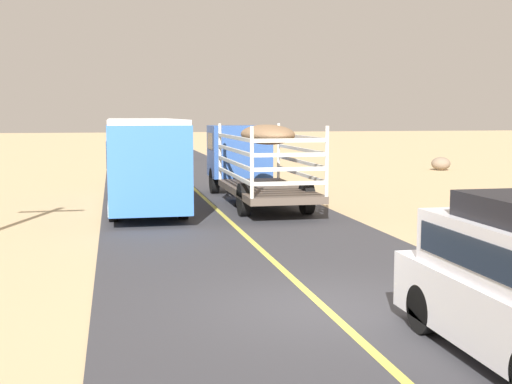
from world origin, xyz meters
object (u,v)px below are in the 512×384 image
bus (143,160)px  boulder_far_horizon (441,164)px  livestock_truck (249,155)px  car_far (175,150)px

bus → boulder_far_horizon: bearing=35.1°
livestock_truck → bus: bus is taller
car_far → boulder_far_horizon: bearing=-41.4°
livestock_truck → boulder_far_horizon: size_ratio=8.47×
livestock_truck → bus: size_ratio=0.97×
livestock_truck → bus: 4.50m
bus → boulder_far_horizon: 22.69m
livestock_truck → car_far: bearing=91.8°
livestock_truck → boulder_far_horizon: 18.40m
bus → car_far: bus is taller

